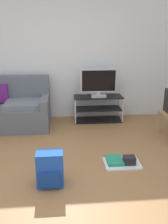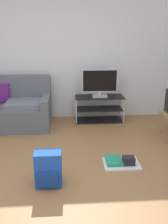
{
  "view_description": "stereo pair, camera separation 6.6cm",
  "coord_description": "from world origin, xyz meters",
  "px_view_note": "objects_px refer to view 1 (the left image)",
  "views": [
    {
      "loc": [
        0.07,
        -2.56,
        1.72
      ],
      "look_at": [
        0.37,
        0.96,
        0.56
      ],
      "focal_mm": 38.44,
      "sensor_mm": 36.0,
      "label": 1
    },
    {
      "loc": [
        0.14,
        -2.56,
        1.72
      ],
      "look_at": [
        0.37,
        0.96,
        0.56
      ],
      "focal_mm": 38.44,
      "sensor_mm": 36.0,
      "label": 2
    }
  ],
  "objects_px": {
    "tv_stand": "(98,109)",
    "floor_tray": "(122,162)",
    "couch": "(0,109)",
    "backpack": "(50,169)",
    "flat_tv": "(99,83)"
  },
  "relations": [
    {
      "from": "couch",
      "to": "backpack",
      "type": "distance_m",
      "value": 2.26
    },
    {
      "from": "couch",
      "to": "tv_stand",
      "type": "distance_m",
      "value": 1.92
    },
    {
      "from": "tv_stand",
      "to": "flat_tv",
      "type": "height_order",
      "value": "flat_tv"
    },
    {
      "from": "tv_stand",
      "to": "backpack",
      "type": "distance_m",
      "value": 2.34
    },
    {
      "from": "flat_tv",
      "to": "tv_stand",
      "type": "bearing_deg",
      "value": 90.0
    },
    {
      "from": "backpack",
      "to": "flat_tv",
      "type": "bearing_deg",
      "value": 73.56
    },
    {
      "from": "couch",
      "to": "flat_tv",
      "type": "height_order",
      "value": "flat_tv"
    },
    {
      "from": "tv_stand",
      "to": "floor_tray",
      "type": "relative_size",
      "value": 2.0
    },
    {
      "from": "backpack",
      "to": "floor_tray",
      "type": "distance_m",
      "value": 1.04
    },
    {
      "from": "flat_tv",
      "to": "backpack",
      "type": "relative_size",
      "value": 1.69
    },
    {
      "from": "couch",
      "to": "floor_tray",
      "type": "bearing_deg",
      "value": -39.05
    },
    {
      "from": "floor_tray",
      "to": "couch",
      "type": "bearing_deg",
      "value": 140.95
    },
    {
      "from": "couch",
      "to": "floor_tray",
      "type": "relative_size",
      "value": 3.81
    },
    {
      "from": "backpack",
      "to": "floor_tray",
      "type": "height_order",
      "value": "backpack"
    },
    {
      "from": "floor_tray",
      "to": "tv_stand",
      "type": "bearing_deg",
      "value": 92.6
    }
  ]
}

